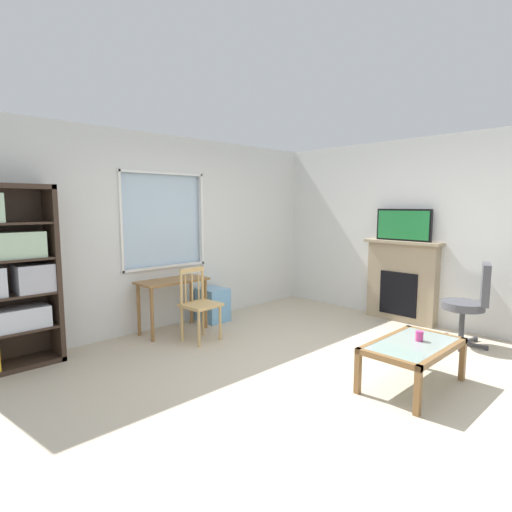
% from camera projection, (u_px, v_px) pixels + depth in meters
% --- Properties ---
extents(ground, '(6.11, 6.02, 0.02)m').
position_uv_depth(ground, '(312.00, 376.00, 4.05)').
color(ground, beige).
extents(wall_back_with_window, '(5.11, 0.15, 2.60)m').
position_uv_depth(wall_back_with_window, '(171.00, 233.00, 5.69)').
color(wall_back_with_window, silver).
rests_on(wall_back_with_window, ground).
extents(wall_right, '(0.12, 5.22, 2.60)m').
position_uv_depth(wall_right, '(431.00, 232.00, 5.69)').
color(wall_right, silver).
rests_on(wall_right, ground).
extents(bookshelf, '(0.90, 0.38, 1.88)m').
position_uv_depth(bookshelf, '(6.00, 276.00, 4.11)').
color(bookshelf, '#38281E').
rests_on(bookshelf, ground).
extents(desk_under_window, '(0.91, 0.43, 0.70)m').
position_uv_depth(desk_under_window, '(173.00, 289.00, 5.38)').
color(desk_under_window, olive).
rests_on(desk_under_window, ground).
extents(wooden_chair, '(0.45, 0.43, 0.90)m').
position_uv_depth(wooden_chair, '(199.00, 303.00, 5.05)').
color(wooden_chair, tan).
rests_on(wooden_chair, ground).
extents(plastic_drawer_unit, '(0.35, 0.40, 0.48)m').
position_uv_depth(plastic_drawer_unit, '(213.00, 305.00, 5.94)').
color(plastic_drawer_unit, '#72ADDB').
rests_on(plastic_drawer_unit, ground).
extents(fireplace, '(0.26, 1.11, 1.17)m').
position_uv_depth(fireplace, '(402.00, 281.00, 5.90)').
color(fireplace, tan).
rests_on(fireplace, ground).
extents(tv, '(0.06, 0.80, 0.45)m').
position_uv_depth(tv, '(403.00, 225.00, 5.79)').
color(tv, black).
rests_on(tv, fireplace).
extents(office_chair, '(0.58, 0.57, 1.00)m').
position_uv_depth(office_chair, '(471.00, 300.00, 4.84)').
color(office_chair, '#4C4C51').
rests_on(office_chair, ground).
extents(coffee_table, '(1.01, 0.59, 0.42)m').
position_uv_depth(coffee_table, '(413.00, 349.00, 3.75)').
color(coffee_table, '#8C9E99').
rests_on(coffee_table, ground).
extents(sippy_cup, '(0.07, 0.07, 0.09)m').
position_uv_depth(sippy_cup, '(419.00, 336.00, 3.81)').
color(sippy_cup, '#DB3D84').
rests_on(sippy_cup, coffee_table).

